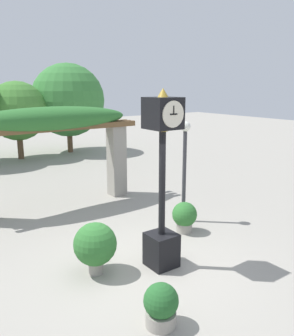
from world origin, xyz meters
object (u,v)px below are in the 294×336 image
at_px(pedestal_clock, 162,184).
at_px(lamp_post, 185,156).
at_px(potted_plant_near_right, 161,305).
at_px(potted_plant_far_left, 95,245).
at_px(potted_plant_near_left, 184,216).

relative_size(pedestal_clock, lamp_post, 1.31).
xyz_separation_m(potted_plant_near_right, lamp_post, (3.10, 3.03, 1.44)).
xyz_separation_m(potted_plant_near_right, potted_plant_far_left, (-0.08, 1.96, 0.24)).
xyz_separation_m(pedestal_clock, potted_plant_near_right, (-1.14, -1.46, -1.37)).
relative_size(potted_plant_near_right, potted_plant_far_left, 0.67).
height_order(potted_plant_near_left, potted_plant_far_left, potted_plant_far_left).
bearing_deg(pedestal_clock, potted_plant_far_left, 157.81).
relative_size(potted_plant_far_left, lamp_post, 0.38).
bearing_deg(lamp_post, potted_plant_near_right, -135.60).
height_order(potted_plant_near_left, potted_plant_near_right, potted_plant_near_left).
xyz_separation_m(potted_plant_near_left, potted_plant_near_right, (-2.63, -2.46, -0.07)).
xyz_separation_m(pedestal_clock, potted_plant_far_left, (-1.22, 0.50, -1.13)).
xyz_separation_m(pedestal_clock, lamp_post, (1.96, 1.58, 0.07)).
bearing_deg(pedestal_clock, potted_plant_near_left, 33.84).
bearing_deg(potted_plant_near_left, pedestal_clock, -146.16).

